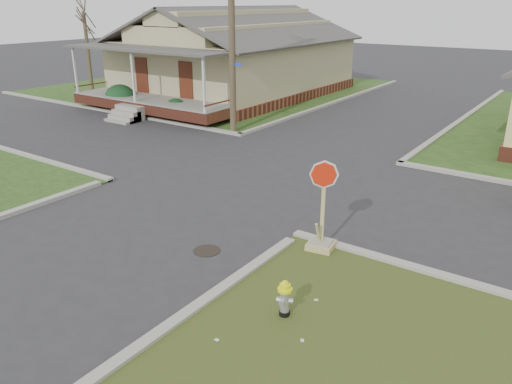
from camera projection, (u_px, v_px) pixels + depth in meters
The scene contains 11 objects.
ground at pixel (156, 222), 13.33m from camera, with size 120.00×120.00×0.00m, color #2D2D30.
verge_far_left at pixel (212, 87), 34.05m from camera, with size 19.00×19.00×0.05m, color #244619.
curbs at pixel (262, 172), 17.15m from camera, with size 80.00×40.00×0.12m, color #9F9C8F, non-canonical shape.
manhole at pixel (207, 251), 11.76m from camera, with size 0.64×0.64×0.01m, color black.
corner_house at pixel (235, 57), 30.63m from camera, with size 10.10×15.50×5.30m.
utility_pole at pixel (232, 23), 20.72m from camera, with size 1.80×0.28×9.00m.
tree_far_left at pixel (88, 53), 31.25m from camera, with size 0.22×0.22×4.90m, color #493E2A.
fire_hydrant at pixel (285, 296), 9.14m from camera, with size 0.27×0.27×0.73m.
stop_sign at pixel (322, 230), 11.62m from camera, with size 0.62×0.60×2.18m.
hedge_left at pixel (121, 98), 26.70m from camera, with size 1.63×1.34×1.25m, color #14391D.
hedge_right at pixel (176, 108), 24.88m from camera, with size 1.30×1.06×0.99m, color #14391D.
Camera 1 is at (9.17, -8.43, 5.51)m, focal length 35.00 mm.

